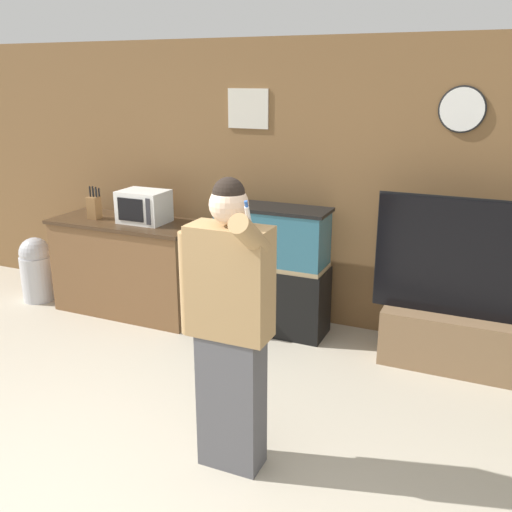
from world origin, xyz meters
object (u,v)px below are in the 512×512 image
(aquarium_on_stand, at_px, (272,270))
(tv_on_stand, at_px, (452,320))
(trash_bin, at_px, (37,269))
(counter_island, at_px, (130,266))
(knife_block, at_px, (94,207))
(person_standing, at_px, (229,325))
(microwave, at_px, (144,207))

(aquarium_on_stand, relative_size, tv_on_stand, 0.84)
(aquarium_on_stand, distance_m, trash_bin, 2.57)
(counter_island, relative_size, knife_block, 4.73)
(aquarium_on_stand, bearing_deg, trash_bin, -173.21)
(tv_on_stand, relative_size, person_standing, 0.79)
(aquarium_on_stand, xyz_separation_m, person_standing, (0.51, -1.89, 0.33))
(counter_island, height_order, trash_bin, counter_island)
(counter_island, height_order, knife_block, knife_block)
(counter_island, height_order, person_standing, person_standing)
(aquarium_on_stand, height_order, person_standing, person_standing)
(aquarium_on_stand, height_order, trash_bin, aquarium_on_stand)
(counter_island, height_order, microwave, microwave)
(microwave, distance_m, trash_bin, 1.49)
(knife_block, xyz_separation_m, trash_bin, (-0.75, -0.10, -0.71))
(knife_block, bearing_deg, microwave, 7.84)
(knife_block, distance_m, tv_on_stand, 3.45)
(counter_island, distance_m, microwave, 0.65)
(trash_bin, bearing_deg, microwave, 7.56)
(microwave, height_order, trash_bin, microwave)
(microwave, bearing_deg, counter_island, -174.88)
(tv_on_stand, bearing_deg, knife_block, -178.03)
(counter_island, bearing_deg, person_standing, -41.51)
(microwave, distance_m, person_standing, 2.50)
(trash_bin, bearing_deg, tv_on_stand, 2.95)
(microwave, relative_size, trash_bin, 0.66)
(microwave, height_order, knife_block, knife_block)
(person_standing, relative_size, trash_bin, 2.61)
(microwave, height_order, person_standing, person_standing)
(counter_island, bearing_deg, trash_bin, -171.99)
(person_standing, bearing_deg, trash_bin, 152.40)
(counter_island, height_order, aquarium_on_stand, aquarium_on_stand)
(aquarium_on_stand, xyz_separation_m, tv_on_stand, (1.60, -0.09, -0.18))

